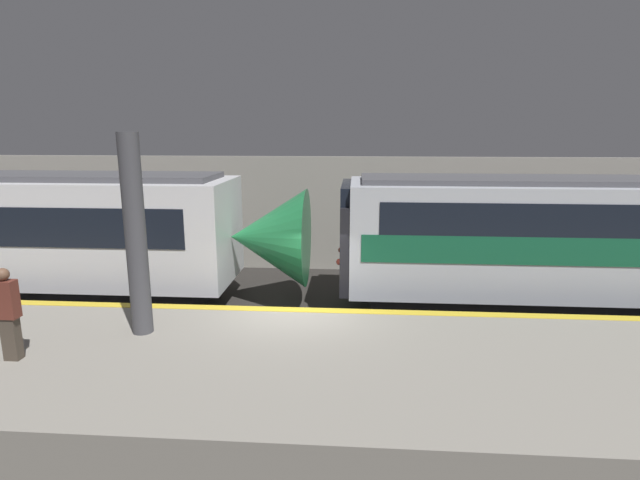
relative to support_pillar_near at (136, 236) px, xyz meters
name	(u,v)px	position (x,y,z in m)	size (l,w,h in m)	color
ground_plane	(293,344)	(2.97, 1.68, -2.99)	(120.00, 120.00, 0.00)	#282623
platform	(276,379)	(2.97, -0.95, -2.53)	(40.00, 5.28, 0.94)	gray
station_rear_barrier	(316,214)	(2.97, 8.44, -0.91)	(50.00, 0.15, 4.16)	#9E998E
support_pillar_near	(136,236)	(0.00, 0.00, 0.00)	(0.42, 0.42, 4.13)	#47474C
train_boxy	(616,246)	(11.56, 4.29, -1.01)	(15.13, 3.08, 3.84)	black
person_waiting	(8,312)	(-1.86, -1.42, -1.13)	(0.38, 0.24, 1.75)	#473D33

